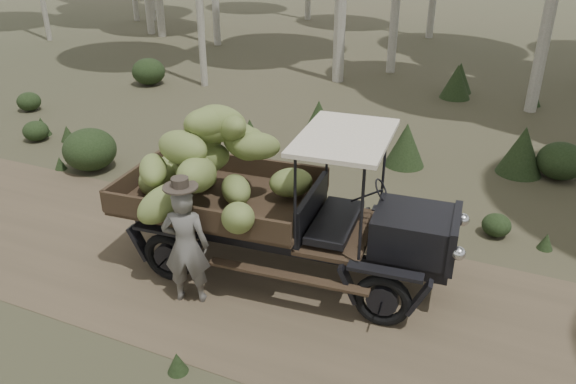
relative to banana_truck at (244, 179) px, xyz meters
name	(u,v)px	position (x,y,z in m)	size (l,w,h in m)	color
ground	(217,271)	(-0.34, -0.42, -1.55)	(120.00, 120.00, 0.00)	#473D2B
dirt_track	(217,271)	(-0.34, -0.42, -1.55)	(70.00, 4.00, 0.01)	brown
banana_truck	(244,179)	(0.00, 0.00, 0.00)	(5.51, 2.79, 2.76)	black
farmer	(186,245)	(-0.33, -1.21, -0.60)	(0.79, 0.65, 2.02)	#5C5954
undergrowth	(280,219)	(0.28, 0.72, -1.02)	(22.16, 24.37, 1.34)	#233319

